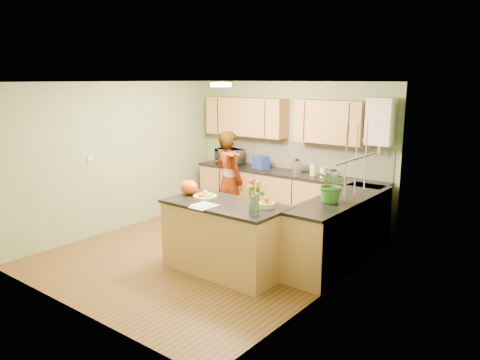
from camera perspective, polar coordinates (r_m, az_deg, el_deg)
The scene contains 28 objects.
floor at distance 7.09m, azimuth -3.76°, elevation -8.82°, with size 4.50×4.50×0.00m, color brown.
ceiling at distance 6.61m, azimuth -4.07°, elevation 11.84°, with size 4.00×4.50×0.02m, color silver.
wall_back at distance 8.52m, azimuth 6.25°, elevation 3.44°, with size 4.00×0.02×2.50m, color gray.
wall_front at distance 5.32m, azimuth -20.29°, elevation -2.59°, with size 4.00×0.02×2.50m, color gray.
wall_left at distance 8.19m, azimuth -14.40°, elevation 2.77°, with size 0.02×4.50×2.50m, color gray.
wall_right at distance 5.63m, azimuth 11.44°, elevation -1.28°, with size 0.02×4.50×2.50m, color gray.
back_counter at distance 8.37m, azimuth 5.62°, elevation -2.15°, with size 3.64×0.62×0.94m.
right_counter at distance 6.71m, azimuth 12.15°, elevation -6.04°, with size 0.62×2.24×0.94m.
splashback at distance 8.46m, azimuth 6.76°, elevation 3.03°, with size 3.60×0.02×0.52m, color silver.
upper_cabinets at distance 8.40m, azimuth 4.70°, elevation 7.47°, with size 3.20×0.34×0.70m.
boiler at distance 7.54m, azimuth 16.81°, elevation 6.81°, with size 0.40×0.30×0.86m.
window_right at distance 6.11m, azimuth 14.03°, elevation 2.52°, with size 0.01×1.30×1.05m.
light_switch at distance 7.83m, azimuth -17.82°, elevation 2.51°, with size 0.02×0.09×0.09m, color white.
ceiling_lamp at distance 6.84m, azimuth -2.35°, elevation 11.54°, with size 0.30×0.30×0.07m.
peninsula_island at distance 6.29m, azimuth -1.81°, elevation -6.97°, with size 1.65×0.84×0.95m.
fruit_dish at distance 6.36m, azimuth -4.27°, elevation -1.91°, with size 0.32×0.32×0.11m.
orange_bowl at distance 5.93m, azimuth 3.18°, elevation -2.87°, with size 0.22×0.22×0.13m.
flower_vase at distance 5.57m, azimuth 1.69°, elevation -0.83°, with size 0.28×0.28×0.51m.
orange_bag at distance 6.62m, azimuth -6.23°, elevation -0.90°, with size 0.27×0.23×0.20m, color #EF5A13.
papers at distance 6.00m, azimuth -4.41°, elevation -3.19°, with size 0.24×0.33×0.01m, color white.
violinist at distance 7.90m, azimuth -1.30°, elevation -0.12°, with size 0.62×0.41×1.70m, color tan.
violin at distance 7.51m, azimuth -1.20°, elevation 3.20°, with size 0.62×0.25×0.12m, color #571605, non-canonical shape.
microwave at distance 9.00m, azimuth -1.30°, elevation 2.92°, with size 0.53×0.36×0.29m, color white.
blue_box at distance 8.52m, azimuth 2.57°, elevation 2.17°, with size 0.29×0.21×0.23m, color navy.
kettle at distance 8.16m, azimuth 6.94°, elevation 1.69°, with size 0.16×0.16×0.30m.
jar_cream at distance 8.01m, azimuth 8.97°, elevation 1.23°, with size 0.12×0.12×0.19m, color beige.
jar_white at distance 7.85m, azimuth 10.14°, elevation 0.92°, with size 0.12×0.12×0.18m, color white.
potted_plant at distance 6.25m, azimuth 11.21°, elevation -0.49°, with size 0.45×0.39×0.50m, color #327226.
Camera 1 is at (4.42, -4.92, 2.54)m, focal length 35.00 mm.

